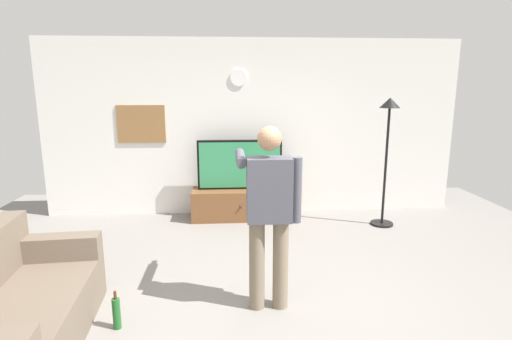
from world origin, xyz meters
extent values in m
plane|color=gray|center=(0.00, 0.00, 0.00)|extent=(8.40, 8.40, 0.00)
cube|color=silver|center=(0.00, 2.95, 1.35)|extent=(6.40, 0.10, 2.70)
cube|color=brown|center=(-0.21, 2.60, 0.23)|extent=(1.45, 0.46, 0.46)
sphere|color=black|center=(-0.21, 2.36, 0.25)|extent=(0.04, 0.04, 0.04)
cube|color=black|center=(-0.21, 2.65, 0.83)|extent=(1.27, 0.06, 0.75)
cube|color=#338C59|center=(-0.21, 2.62, 0.83)|extent=(1.21, 0.01, 0.69)
cylinder|color=white|center=(-0.21, 2.89, 2.12)|extent=(0.25, 0.03, 0.25)
cube|color=olive|center=(-1.69, 2.90, 1.43)|extent=(0.72, 0.04, 0.57)
cylinder|color=black|center=(1.85, 2.17, 0.01)|extent=(0.32, 0.32, 0.03)
cylinder|color=black|center=(1.85, 2.17, 0.86)|extent=(0.04, 0.04, 1.66)
cone|color=black|center=(1.85, 2.17, 1.76)|extent=(0.28, 0.28, 0.14)
cylinder|color=#7A6B56|center=(-0.13, 0.07, 0.42)|extent=(0.14, 0.14, 0.83)
cylinder|color=#7A6B56|center=(0.08, 0.07, 0.42)|extent=(0.14, 0.14, 0.83)
cube|color=#4C4C56|center=(-0.02, 0.07, 1.11)|extent=(0.39, 0.22, 0.56)
sphere|color=tan|center=(-0.02, 0.07, 1.56)|extent=(0.21, 0.21, 0.21)
cylinder|color=#4C4C56|center=(-0.26, 0.36, 1.34)|extent=(0.09, 0.58, 0.09)
cube|color=white|center=(-0.26, 0.68, 1.34)|extent=(0.04, 0.12, 0.04)
cylinder|color=#4C4C56|center=(0.21, 0.07, 1.10)|extent=(0.09, 0.09, 0.58)
cube|color=#6B5B4C|center=(-1.95, -0.44, 0.21)|extent=(0.98, 1.80, 0.42)
cube|color=#6B5B4C|center=(-2.01, 0.32, 0.53)|extent=(0.86, 0.26, 0.22)
cylinder|color=#1E5923|center=(-1.32, -0.17, 0.13)|extent=(0.07, 0.07, 0.27)
cylinder|color=#4C2814|center=(-1.32, -0.17, 0.30)|extent=(0.02, 0.02, 0.07)
camera|label=1|loc=(-0.36, -3.24, 1.99)|focal=27.93mm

